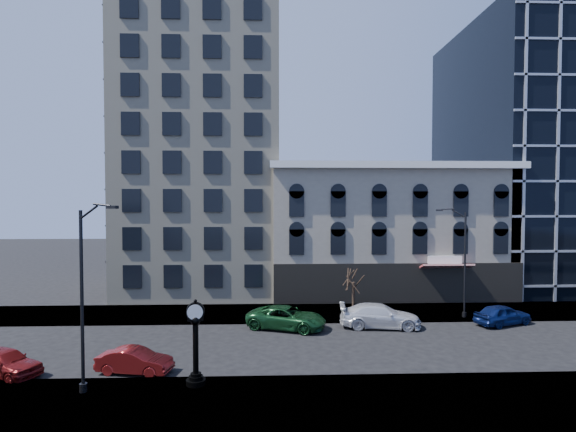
{
  "coord_description": "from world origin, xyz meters",
  "views": [
    {
      "loc": [
        0.84,
        -27.73,
        9.11
      ],
      "look_at": [
        2.0,
        4.0,
        8.0
      ],
      "focal_mm": 28.0,
      "sensor_mm": 36.0,
      "label": 1
    }
  ],
  "objects_px": {
    "car_near_a": "(4,362)",
    "street_lamp_near": "(92,248)",
    "street_clock": "(196,346)",
    "car_near_b": "(135,361)"
  },
  "relations": [
    {
      "from": "street_clock",
      "to": "car_near_b",
      "type": "xyz_separation_m",
      "value": [
        -3.52,
        1.92,
        -1.37
      ]
    },
    {
      "from": "car_near_a",
      "to": "car_near_b",
      "type": "xyz_separation_m",
      "value": [
        6.65,
        0.13,
        -0.07
      ]
    },
    {
      "from": "street_clock",
      "to": "street_lamp_near",
      "type": "distance_m",
      "value": 6.76
    },
    {
      "from": "street_clock",
      "to": "street_lamp_near",
      "type": "xyz_separation_m",
      "value": [
        -4.54,
        -0.92,
        4.92
      ]
    },
    {
      "from": "car_near_a",
      "to": "street_lamp_near",
      "type": "bearing_deg",
      "value": -92.24
    },
    {
      "from": "street_clock",
      "to": "car_near_b",
      "type": "height_order",
      "value": "street_clock"
    },
    {
      "from": "car_near_a",
      "to": "street_clock",
      "type": "bearing_deg",
      "value": -76.55
    },
    {
      "from": "car_near_a",
      "to": "car_near_b",
      "type": "relative_size",
      "value": 1.07
    },
    {
      "from": "street_clock",
      "to": "car_near_b",
      "type": "distance_m",
      "value": 4.24
    },
    {
      "from": "car_near_b",
      "to": "street_lamp_near",
      "type": "bearing_deg",
      "value": 170.34
    }
  ]
}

